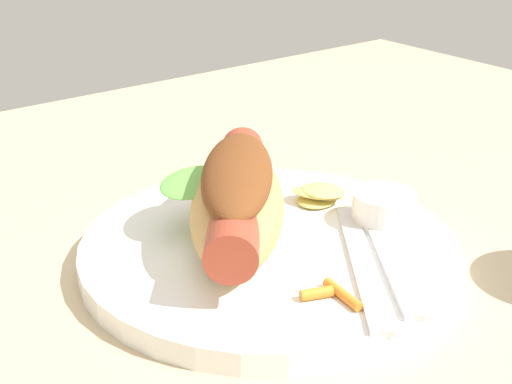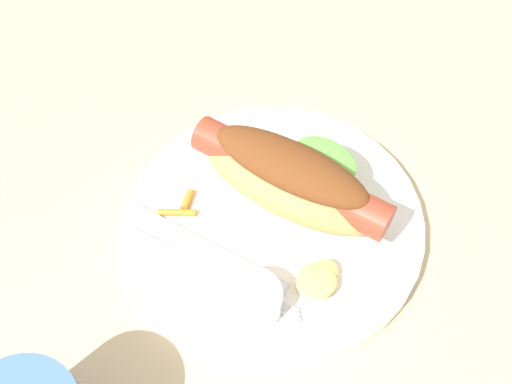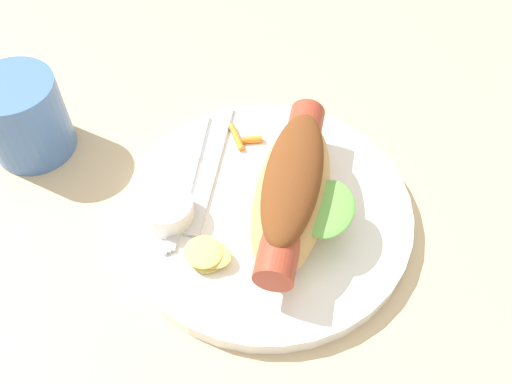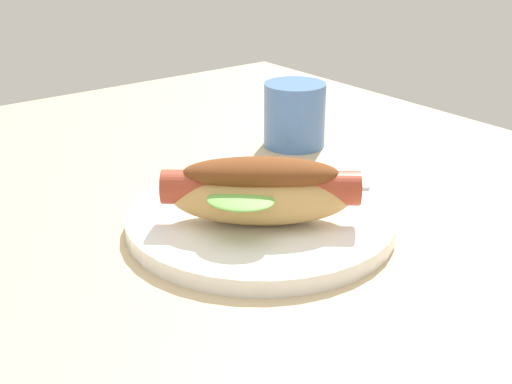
{
  "view_description": "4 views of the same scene",
  "coord_description": "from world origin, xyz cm",
  "px_view_note": "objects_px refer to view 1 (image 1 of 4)",
  "views": [
    {
      "loc": [
        25.56,
        34.1,
        25.18
      ],
      "look_at": [
        -1.59,
        -1.16,
        5.26
      ],
      "focal_mm": 51.71,
      "sensor_mm": 36.0,
      "label": 1
    },
    {
      "loc": [
        -29.22,
        4.11,
        44.04
      ],
      "look_at": [
        -1.91,
        0.92,
        4.88
      ],
      "focal_mm": 40.72,
      "sensor_mm": 36.0,
      "label": 2
    },
    {
      "loc": [
        -16.43,
        -26.0,
        41.88
      ],
      "look_at": [
        -3.92,
        -1.69,
        5.84
      ],
      "focal_mm": 39.33,
      "sensor_mm": 36.0,
      "label": 3
    },
    {
      "loc": [
        44.26,
        -37.09,
        29.08
      ],
      "look_at": [
        -1.35,
        -2.08,
        4.38
      ],
      "focal_mm": 47.73,
      "sensor_mm": 36.0,
      "label": 4
    }
  ],
  "objects_px": {
    "fork": "(386,253)",
    "knife": "(362,263)",
    "sauce_ramekin": "(384,208)",
    "chips_pile": "(319,194)",
    "hot_dog": "(237,197)",
    "plate": "(269,250)",
    "carrot_garnish": "(329,295)"
  },
  "relations": [
    {
      "from": "sauce_ramekin",
      "to": "fork",
      "type": "xyz_separation_m",
      "value": [
        0.03,
        0.03,
        -0.01
      ]
    },
    {
      "from": "sauce_ramekin",
      "to": "chips_pile",
      "type": "relative_size",
      "value": 0.96
    },
    {
      "from": "sauce_ramekin",
      "to": "chips_pile",
      "type": "xyz_separation_m",
      "value": [
        0.01,
        -0.05,
        -0.0
      ]
    },
    {
      "from": "knife",
      "to": "fork",
      "type": "bearing_deg",
      "value": -52.69
    },
    {
      "from": "chips_pile",
      "to": "carrot_garnish",
      "type": "relative_size",
      "value": 1.42
    },
    {
      "from": "sauce_ramekin",
      "to": "chips_pile",
      "type": "distance_m",
      "value": 0.05
    },
    {
      "from": "knife",
      "to": "chips_pile",
      "type": "bearing_deg",
      "value": 10.99
    },
    {
      "from": "knife",
      "to": "carrot_garnish",
      "type": "xyz_separation_m",
      "value": [
        0.04,
        0.02,
        0.0
      ]
    },
    {
      "from": "plate",
      "to": "fork",
      "type": "bearing_deg",
      "value": 126.9
    },
    {
      "from": "hot_dog",
      "to": "fork",
      "type": "relative_size",
      "value": 1.22
    },
    {
      "from": "plate",
      "to": "chips_pile",
      "type": "bearing_deg",
      "value": -160.47
    },
    {
      "from": "fork",
      "to": "knife",
      "type": "distance_m",
      "value": 0.02
    },
    {
      "from": "hot_dog",
      "to": "chips_pile",
      "type": "relative_size",
      "value": 3.57
    },
    {
      "from": "plate",
      "to": "sauce_ramekin",
      "type": "bearing_deg",
      "value": 160.61
    },
    {
      "from": "fork",
      "to": "sauce_ramekin",
      "type": "bearing_deg",
      "value": -9.6
    },
    {
      "from": "sauce_ramekin",
      "to": "carrot_garnish",
      "type": "relative_size",
      "value": 1.35
    },
    {
      "from": "plate",
      "to": "carrot_garnish",
      "type": "xyz_separation_m",
      "value": [
        0.02,
        0.08,
        0.01
      ]
    },
    {
      "from": "plate",
      "to": "carrot_garnish",
      "type": "relative_size",
      "value": 7.71
    },
    {
      "from": "hot_dog",
      "to": "knife",
      "type": "height_order",
      "value": "hot_dog"
    },
    {
      "from": "fork",
      "to": "chips_pile",
      "type": "distance_m",
      "value": 0.09
    },
    {
      "from": "fork",
      "to": "knife",
      "type": "bearing_deg",
      "value": 125.06
    },
    {
      "from": "hot_dog",
      "to": "sauce_ramekin",
      "type": "distance_m",
      "value": 0.11
    },
    {
      "from": "plate",
      "to": "sauce_ramekin",
      "type": "distance_m",
      "value": 0.09
    },
    {
      "from": "sauce_ramekin",
      "to": "fork",
      "type": "height_order",
      "value": "sauce_ramekin"
    },
    {
      "from": "hot_dog",
      "to": "knife",
      "type": "distance_m",
      "value": 0.09
    },
    {
      "from": "chips_pile",
      "to": "sauce_ramekin",
      "type": "bearing_deg",
      "value": 104.09
    },
    {
      "from": "sauce_ramekin",
      "to": "plate",
      "type": "bearing_deg",
      "value": -19.39
    },
    {
      "from": "sauce_ramekin",
      "to": "knife",
      "type": "xyz_separation_m",
      "value": [
        0.06,
        0.04,
        -0.01
      ]
    },
    {
      "from": "sauce_ramekin",
      "to": "knife",
      "type": "height_order",
      "value": "sauce_ramekin"
    },
    {
      "from": "plate",
      "to": "chips_pile",
      "type": "xyz_separation_m",
      "value": [
        -0.07,
        -0.02,
        0.01
      ]
    },
    {
      "from": "knife",
      "to": "carrot_garnish",
      "type": "bearing_deg",
      "value": 147.7
    },
    {
      "from": "plate",
      "to": "sauce_ramekin",
      "type": "relative_size",
      "value": 5.7
    }
  ]
}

